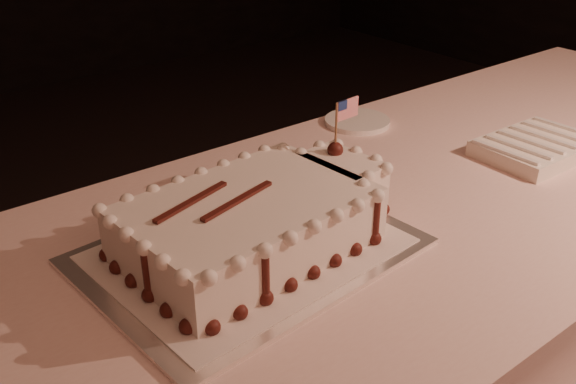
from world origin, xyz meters
TOP-DOWN VIEW (x-y plane):
  - banquet_table at (0.00, 0.60)m, footprint 2.40×0.80m
  - cake_board at (-0.33, 0.62)m, footprint 0.52×0.41m
  - doily at (-0.33, 0.62)m, footprint 0.47×0.37m
  - sheet_cake at (-0.30, 0.62)m, footprint 0.48×0.29m
  - napkin_stack at (0.37, 0.55)m, footprint 0.24×0.18m
  - side_plate at (0.20, 0.91)m, footprint 0.15×0.15m

SIDE VIEW (x-z plane):
  - banquet_table at x=0.00m, z-range 0.00..0.75m
  - cake_board at x=-0.33m, z-range 0.75..0.76m
  - side_plate at x=0.20m, z-range 0.75..0.76m
  - doily at x=-0.33m, z-range 0.76..0.76m
  - napkin_stack at x=0.37m, z-range 0.75..0.79m
  - sheet_cake at x=-0.30m, z-range 0.71..0.90m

